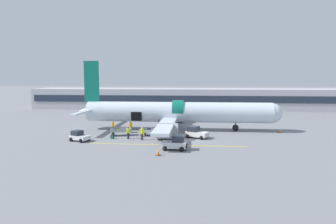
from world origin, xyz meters
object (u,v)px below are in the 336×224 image
object	(u,v)px
airplane	(175,113)
baggage_cart_queued	(150,132)
ground_crew_loader_b	(113,126)
ground_crew_driver	(142,133)
suitcase_on_tarmac_upright	(112,137)
ground_crew_supervisor	(128,132)
baggage_tug_rear	(196,133)
ground_crew_loader_a	(130,127)
baggage_cart_loading	(121,132)
baggage_tug_mid	(175,144)
baggage_tug_lead	(79,137)

from	to	relation	value
airplane	baggage_cart_queued	size ratio (longest dim) A/B	8.75
ground_crew_loader_b	ground_crew_driver	xyz separation A→B (m)	(5.65, -5.66, 0.01)
ground_crew_loader_b	suitcase_on_tarmac_upright	distance (m)	5.44
suitcase_on_tarmac_upright	ground_crew_supervisor	bearing A→B (deg)	3.37
baggage_tug_rear	ground_crew_loader_a	distance (m)	10.68
airplane	suitcase_on_tarmac_upright	xyz separation A→B (m)	(-8.21, -7.81, -2.54)
baggage_cart_loading	ground_crew_loader_b	world-z (taller)	ground_crew_loader_b
baggage_cart_queued	ground_crew_supervisor	xyz separation A→B (m)	(-2.67, -2.45, 0.36)
baggage_tug_mid	ground_crew_supervisor	world-z (taller)	baggage_tug_mid
baggage_cart_loading	baggage_cart_queued	xyz separation A→B (m)	(4.29, 0.14, -0.02)
baggage_cart_loading	ground_crew_loader_a	bearing A→B (deg)	72.59
suitcase_on_tarmac_upright	baggage_tug_mid	bearing A→B (deg)	-31.05
ground_crew_loader_a	baggage_tug_mid	bearing A→B (deg)	-54.15
ground_crew_loader_a	ground_crew_driver	bearing A→B (deg)	-63.21
baggage_tug_mid	baggage_cart_queued	size ratio (longest dim) A/B	0.81
airplane	ground_crew_loader_b	xyz separation A→B (m)	(-9.61, -2.60, -1.89)
ground_crew_driver	ground_crew_loader_b	bearing A→B (deg)	134.96
airplane	baggage_tug_lead	size ratio (longest dim) A/B	11.01
baggage_cart_loading	suitcase_on_tarmac_upright	bearing A→B (deg)	-103.85
ground_crew_loader_a	ground_crew_driver	world-z (taller)	ground_crew_driver
ground_crew_loader_a	ground_crew_loader_b	size ratio (longest dim) A/B	0.97
baggage_tug_mid	ground_crew_driver	size ratio (longest dim) A/B	1.74
baggage_tug_rear	baggage_tug_mid	bearing A→B (deg)	-108.79
baggage_cart_loading	ground_crew_supervisor	bearing A→B (deg)	-55.05
baggage_tug_rear	ground_crew_supervisor	world-z (taller)	ground_crew_supervisor
ground_crew_loader_a	suitcase_on_tarmac_upright	xyz separation A→B (m)	(-1.44, -5.13, -0.62)
ground_crew_loader_a	baggage_cart_loading	bearing A→B (deg)	-107.41
baggage_tug_mid	baggage_cart_queued	distance (m)	9.11
ground_crew_supervisor	baggage_tug_mid	bearing A→B (deg)	-39.15
ground_crew_driver	ground_crew_supervisor	bearing A→B (deg)	164.29
baggage_cart_queued	baggage_tug_lead	bearing A→B (deg)	-153.69
baggage_tug_lead	baggage_cart_loading	distance (m)	6.30
ground_crew_loader_a	ground_crew_driver	size ratio (longest dim) A/B	0.96
baggage_cart_queued	suitcase_on_tarmac_upright	distance (m)	5.53
baggage_tug_lead	suitcase_on_tarmac_upright	xyz separation A→B (m)	(4.03, 1.83, -0.34)
airplane	ground_crew_loader_b	distance (m)	10.13
ground_crew_loader_b	suitcase_on_tarmac_upright	size ratio (longest dim) A/B	2.67
baggage_tug_rear	baggage_cart_loading	world-z (taller)	baggage_tug_rear
baggage_tug_mid	ground_crew_supervisor	xyz separation A→B (m)	(-6.89, 5.61, 0.16)
suitcase_on_tarmac_upright	ground_crew_driver	bearing A→B (deg)	-5.96
baggage_tug_lead	ground_crew_supervisor	bearing A→B (deg)	17.40
ground_crew_supervisor	baggage_tug_rear	bearing A→B (deg)	9.80
baggage_cart_loading	suitcase_on_tarmac_upright	size ratio (longest dim) A/B	6.11
baggage_cart_queued	ground_crew_driver	xyz separation A→B (m)	(-0.63, -3.03, 0.39)
baggage_tug_lead	baggage_tug_rear	bearing A→B (deg)	12.90
baggage_cart_queued	ground_crew_loader_a	world-z (taller)	ground_crew_loader_a
baggage_tug_rear	baggage_cart_loading	bearing A→B (deg)	176.39
ground_crew_supervisor	suitcase_on_tarmac_upright	size ratio (longest dim) A/B	2.61
baggage_tug_mid	ground_crew_loader_a	distance (m)	13.09
baggage_tug_mid	suitcase_on_tarmac_upright	xyz separation A→B (m)	(-9.11, 5.48, -0.46)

